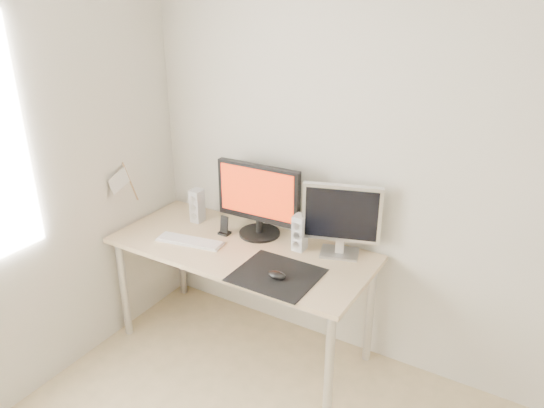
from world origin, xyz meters
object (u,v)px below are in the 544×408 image
at_px(main_monitor, 258,198).
at_px(phone_dock, 224,229).
at_px(desk, 241,258).
at_px(speaker_right, 300,233).
at_px(second_monitor, 341,217).
at_px(keyboard, 190,241).
at_px(speaker_left, 197,206).
at_px(mouse, 277,275).

xyz_separation_m(main_monitor, phone_dock, (-0.19, -0.10, -0.22)).
bearing_deg(phone_dock, desk, -25.69).
bearing_deg(speaker_right, second_monitor, 16.83).
bearing_deg(desk, keyboard, -160.08).
bearing_deg(desk, speaker_right, 25.94).
height_order(desk, second_monitor, second_monitor).
bearing_deg(keyboard, speaker_right, 23.05).
relative_size(main_monitor, speaker_left, 2.47).
bearing_deg(speaker_right, phone_dock, -172.60).
relative_size(speaker_left, speaker_right, 1.00).
bearing_deg(keyboard, phone_dock, 59.08).
bearing_deg(desk, mouse, -28.56).
bearing_deg(keyboard, main_monitor, 44.12).
bearing_deg(phone_dock, second_monitor, 10.43).
height_order(mouse, phone_dock, phone_dock).
bearing_deg(second_monitor, desk, -157.76).
relative_size(mouse, keyboard, 0.25).
distance_m(speaker_left, keyboard, 0.32).
height_order(speaker_left, speaker_right, same).
xyz_separation_m(speaker_left, keyboard, (0.14, -0.26, -0.10)).
bearing_deg(speaker_left, main_monitor, 4.76).
xyz_separation_m(main_monitor, keyboard, (-0.31, -0.30, -0.25)).
distance_m(mouse, second_monitor, 0.51).
bearing_deg(mouse, speaker_right, 98.31).
height_order(main_monitor, keyboard, main_monitor).
bearing_deg(phone_dock, main_monitor, 28.15).
bearing_deg(speaker_right, main_monitor, 173.07).
relative_size(speaker_right, keyboard, 0.51).
xyz_separation_m(second_monitor, phone_dock, (-0.73, -0.13, -0.20)).
bearing_deg(second_monitor, speaker_left, -175.99).
relative_size(main_monitor, speaker_right, 2.47).
distance_m(speaker_left, phone_dock, 0.28).
relative_size(main_monitor, second_monitor, 1.25).
distance_m(desk, speaker_right, 0.40).
relative_size(second_monitor, phone_dock, 3.58).
bearing_deg(speaker_left, speaker_right, 0.02).
distance_m(second_monitor, speaker_left, 1.00).
xyz_separation_m(speaker_left, speaker_right, (0.76, 0.00, 0.00)).
height_order(second_monitor, keyboard, second_monitor).
distance_m(desk, main_monitor, 0.38).
bearing_deg(second_monitor, phone_dock, -169.57).
bearing_deg(phone_dock, speaker_left, 166.15).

